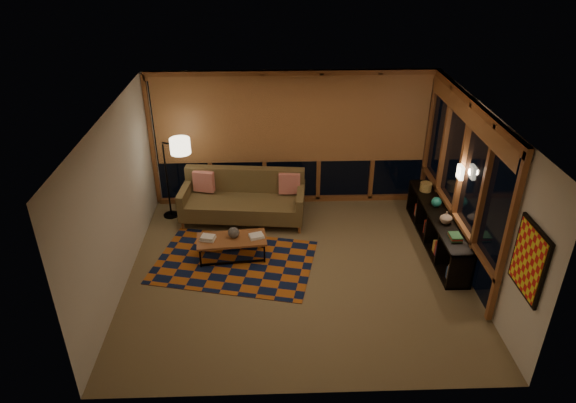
{
  "coord_description": "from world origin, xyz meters",
  "views": [
    {
      "loc": [
        -0.4,
        -6.87,
        5.06
      ],
      "look_at": [
        -0.15,
        0.2,
        1.2
      ],
      "focal_mm": 32.0,
      "sensor_mm": 36.0,
      "label": 1
    }
  ],
  "objects_px": {
    "sofa": "(243,199)",
    "bookshelf": "(437,229)",
    "floor_lamp": "(167,177)",
    "coffee_table": "(232,248)"
  },
  "relations": [
    {
      "from": "sofa",
      "to": "bookshelf",
      "type": "relative_size",
      "value": 0.88
    },
    {
      "from": "sofa",
      "to": "bookshelf",
      "type": "bearing_deg",
      "value": -9.77
    },
    {
      "from": "floor_lamp",
      "to": "bookshelf",
      "type": "bearing_deg",
      "value": 12.35
    },
    {
      "from": "sofa",
      "to": "floor_lamp",
      "type": "height_order",
      "value": "floor_lamp"
    },
    {
      "from": "floor_lamp",
      "to": "bookshelf",
      "type": "relative_size",
      "value": 0.65
    },
    {
      "from": "coffee_table",
      "to": "floor_lamp",
      "type": "xyz_separation_m",
      "value": [
        -1.29,
        1.49,
        0.65
      ]
    },
    {
      "from": "bookshelf",
      "to": "coffee_table",
      "type": "bearing_deg",
      "value": -175.54
    },
    {
      "from": "sofa",
      "to": "coffee_table",
      "type": "xyz_separation_m",
      "value": [
        -0.14,
        -1.24,
        -0.28
      ]
    },
    {
      "from": "coffee_table",
      "to": "bookshelf",
      "type": "relative_size",
      "value": 0.45
    },
    {
      "from": "coffee_table",
      "to": "bookshelf",
      "type": "distance_m",
      "value": 3.6
    }
  ]
}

